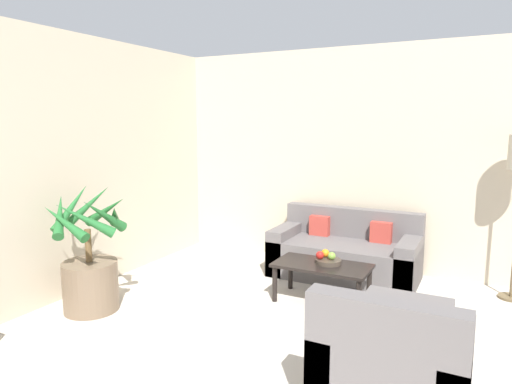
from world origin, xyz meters
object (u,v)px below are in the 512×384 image
Objects in this scene: coffee_table at (322,270)px; ottoman at (405,327)px; fruit_bowl at (328,261)px; apple_green at (332,256)px; sofa_loveseat at (345,254)px; potted_palm at (90,268)px; orange_fruit at (325,253)px; apple_red at (320,255)px; armchair at (393,368)px.

ottoman is (0.91, -0.65, -0.14)m from coffee_table.
apple_green is at bearing 1.60° from fruit_bowl.
coffee_table is at bearing -88.89° from sofa_loveseat.
potted_palm reaches higher than fruit_bowl.
orange_fruit is (-0.05, 0.06, 0.06)m from fruit_bowl.
orange_fruit reaches higher than apple_red.
potted_palm reaches higher than armchair.
apple_red is (1.88, 1.23, 0.06)m from potted_palm.
apple_red is 0.09× the size of armchair.
armchair is (0.89, -1.49, -0.20)m from apple_green.
armchair is 0.80m from ottoman.
apple_red is at bearing -163.56° from apple_green.
coffee_table is (1.91, 1.21, -0.09)m from potted_palm.
ottoman is at bearing -34.98° from apple_red.
potted_palm is 0.74× the size of sofa_loveseat.
orange_fruit is at bearing 131.53° from fruit_bowl.
orange_fruit is (-0.09, 0.06, 0.00)m from apple_green.
sofa_loveseat is 20.49× the size of apple_red.
sofa_loveseat is 6.42× the size of fruit_bowl.
armchair reaches higher than orange_fruit.
sofa_loveseat is at bearing 90.82° from orange_fruit.
armchair is (1.00, -1.46, -0.21)m from apple_red.
coffee_table is 12.09× the size of apple_green.
potted_palm is 1.29× the size of coffee_table.
fruit_bowl is 1.13m from ottoman.
ottoman is (0.83, -0.69, -0.28)m from apple_green.
fruit_bowl is 0.07m from apple_green.
potted_palm is 2.36m from apple_green.
fruit_bowl is 0.29× the size of armchair.
fruit_bowl reaches higher than ottoman.
armchair is at bearing -58.18° from fruit_bowl.
apple_green is at bearing 140.19° from ottoman.
sofa_loveseat reaches higher than coffee_table.
fruit_bowl is 3.19× the size of apple_red.
apple_green is 1.75m from armchair.
coffee_table is 0.17m from apple_green.
ottoman is at bearing -35.35° from coffee_table.
coffee_table is 11.69× the size of apple_red.
armchair is at bearing -66.79° from sofa_loveseat.
apple_green is 0.95× the size of orange_fruit.
fruit_bowl is at bearing 141.39° from ottoman.
apple_red is 0.12× the size of ottoman.
sofa_loveseat is at bearing 91.11° from coffee_table.
armchair is at bearing -56.11° from coffee_table.
apple_red reaches higher than ottoman.
armchair reaches higher than coffee_table.
sofa_loveseat is 1.75× the size of coffee_table.
potted_palm is at bearing -145.30° from orange_fruit.
sofa_loveseat is (1.89, 2.07, -0.15)m from potted_palm.
coffee_table is at bearing -150.73° from apple_green.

